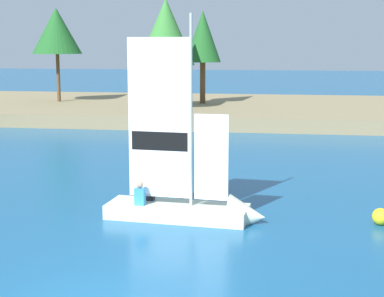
{
  "coord_description": "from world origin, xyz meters",
  "views": [
    {
      "loc": [
        3.4,
        -10.18,
        4.86
      ],
      "look_at": [
        0.27,
        10.44,
        1.2
      ],
      "focal_mm": 56.54,
      "sensor_mm": 36.0,
      "label": 1
    }
  ],
  "objects": [
    {
      "name": "shoreline_tree_left",
      "position": [
        -12.21,
        30.33,
        5.67
      ],
      "size": [
        3.4,
        3.4,
        6.46
      ],
      "color": "brown",
      "rests_on": "shore_bank"
    },
    {
      "name": "shoreline_tree_midleft",
      "position": [
        -3.88,
        27.03,
        5.51
      ],
      "size": [
        3.56,
        3.56,
        6.77
      ],
      "color": "brown",
      "rests_on": "shore_bank"
    },
    {
      "name": "shore_bank",
      "position": [
        0.0,
        30.54,
        0.4
      ],
      "size": [
        80.0,
        15.97,
        0.79
      ],
      "primitive_type": "cube",
      "color": "#897A56",
      "rests_on": "ground"
    },
    {
      "name": "shoreline_tree_centre",
      "position": [
        -2.05,
        30.51,
        5.23
      ],
      "size": [
        2.44,
        2.44,
        6.21
      ],
      "color": "brown",
      "rests_on": "shore_bank"
    },
    {
      "name": "channel_buoy",
      "position": [
        6.08,
        6.14,
        0.23
      ],
      "size": [
        0.46,
        0.46,
        0.46
      ],
      "primitive_type": "sphere",
      "color": "yellow",
      "rests_on": "ground"
    },
    {
      "name": "sailboat",
      "position": [
        1.2,
        5.87,
        0.44
      ],
      "size": [
        4.54,
        1.64,
        6.02
      ],
      "rotation": [
        0.0,
        0.0,
        -0.09
      ],
      "color": "silver",
      "rests_on": "ground"
    }
  ]
}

